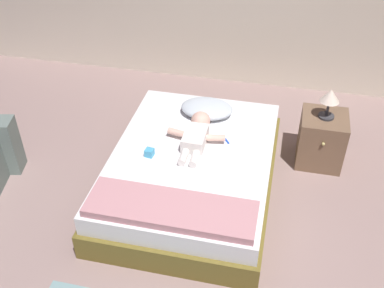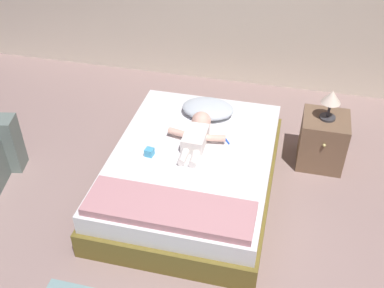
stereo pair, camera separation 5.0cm
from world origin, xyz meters
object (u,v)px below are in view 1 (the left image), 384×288
object	(u,v)px
toy_block	(149,153)
baby	(197,134)
nightstand	(321,139)
lamp	(330,98)
pillow	(207,108)
bed	(192,172)
toothbrush	(225,139)

from	to	relation	value
toy_block	baby	bearing A→B (deg)	41.88
nightstand	lamp	xyz separation A→B (m)	(0.00, 0.00, 0.45)
pillow	nightstand	size ratio (longest dim) A/B	0.97
nightstand	toy_block	bearing A→B (deg)	-151.79
bed	pillow	xyz separation A→B (m)	(0.00, 0.60, 0.27)
lamp	bed	bearing A→B (deg)	-148.80
nightstand	toothbrush	bearing A→B (deg)	-154.51
nightstand	pillow	bearing A→B (deg)	-177.49
pillow	toy_block	distance (m)	0.79
pillow	baby	distance (m)	0.41
nightstand	toy_block	distance (m)	1.61
bed	pillow	distance (m)	0.66
baby	lamp	world-z (taller)	lamp
pillow	baby	xyz separation A→B (m)	(-0.01, -0.41, 0.00)
pillow	bed	bearing A→B (deg)	-90.45
baby	bed	bearing A→B (deg)	-89.25
bed	lamp	bearing A→B (deg)	31.20
baby	toothbrush	size ratio (longest dim) A/B	5.49
toothbrush	baby	bearing A→B (deg)	-166.21
pillow	lamp	bearing A→B (deg)	2.52
toothbrush	nightstand	xyz separation A→B (m)	(0.84, 0.40, -0.16)
toy_block	toothbrush	bearing A→B (deg)	31.93
toothbrush	lamp	distance (m)	0.97
pillow	lamp	world-z (taller)	lamp
pillow	toy_block	world-z (taller)	pillow
pillow	toothbrush	bearing A→B (deg)	-56.37
nightstand	lamp	size ratio (longest dim) A/B	1.74
bed	toy_block	size ratio (longest dim) A/B	25.17
lamp	pillow	bearing A→B (deg)	-177.48
baby	nightstand	world-z (taller)	baby
pillow	lamp	xyz separation A→B (m)	(1.07, 0.05, 0.23)
baby	lamp	size ratio (longest dim) A/B	2.22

